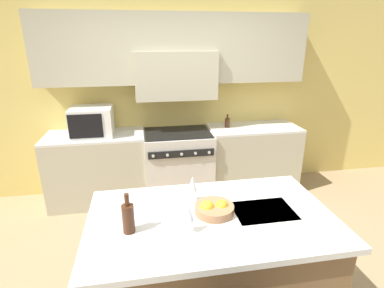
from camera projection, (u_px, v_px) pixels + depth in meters
ground_plane at (203, 284)px, 2.71m from camera, size 10.00×10.00×0.00m
back_cabinetry at (174, 78)px, 4.00m from camera, size 10.00×0.46×2.70m
back_counter at (178, 163)px, 4.14m from camera, size 3.38×0.62×0.94m
range_stove at (178, 164)px, 4.12m from camera, size 0.90×0.70×0.92m
microwave at (92, 121)px, 3.74m from camera, size 0.50×0.45×0.36m
kitchen_island at (210, 266)px, 2.29m from camera, size 1.75×1.03×0.90m
wine_bottle at (128, 218)px, 1.93m from camera, size 0.08×0.08×0.28m
wine_glass_near at (189, 214)px, 1.91m from camera, size 0.07×0.07×0.21m
wine_glass_far at (193, 184)px, 2.29m from camera, size 0.07×0.07×0.21m
fruit_bowl at (214, 209)px, 2.16m from camera, size 0.28×0.28×0.11m
oil_bottle_on_counter at (227, 122)px, 4.10m from camera, size 0.07×0.07×0.18m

